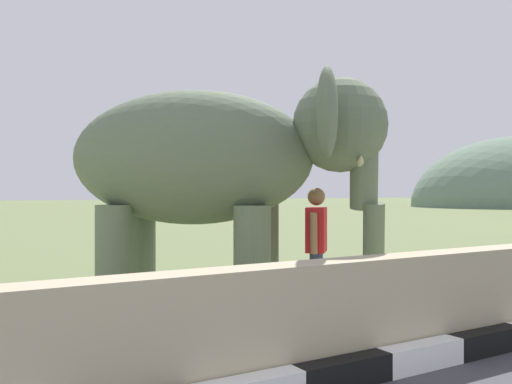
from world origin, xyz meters
The scene contains 3 objects.
barrier_parapet centered at (2.00, 3.69, 0.50)m, with size 28.00×0.36×1.00m, color tan.
elephant centered at (2.15, 6.10, 1.98)m, with size 3.92×3.71×3.00m.
person_handler centered at (3.34, 5.65, 0.93)m, with size 0.52×0.53×1.66m.
Camera 1 is at (-1.03, -0.11, 1.60)m, focal length 38.81 mm.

